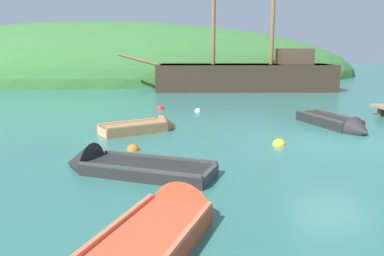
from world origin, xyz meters
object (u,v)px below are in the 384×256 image
(rowboat_far, at_px, (121,169))
(rowboat_center, at_px, (144,129))
(buoy_red, at_px, (160,109))
(buoy_orange, at_px, (133,150))
(sailing_ship, at_px, (246,80))
(rowboat_near_dock, at_px, (336,125))
(buoy_white, at_px, (198,111))
(rowboat_portside, at_px, (162,231))
(buoy_yellow, at_px, (279,145))

(rowboat_far, relative_size, rowboat_center, 1.31)
(buoy_red, distance_m, buoy_orange, 8.18)
(sailing_ship, height_order, rowboat_near_dock, sailing_ship)
(sailing_ship, relative_size, buoy_orange, 40.75)
(rowboat_center, height_order, buoy_white, rowboat_center)
(rowboat_portside, bearing_deg, buoy_orange, 32.50)
(rowboat_portside, xyz_separation_m, buoy_orange, (-0.41, 5.74, -0.10))
(buoy_yellow, height_order, buoy_orange, buoy_yellow)
(rowboat_near_dock, height_order, rowboat_portside, rowboat_portside)
(rowboat_far, distance_m, buoy_white, 9.76)
(sailing_ship, distance_m, buoy_white, 10.37)
(rowboat_far, distance_m, buoy_yellow, 5.28)
(sailing_ship, relative_size, rowboat_portside, 3.97)
(rowboat_far, height_order, buoy_yellow, rowboat_far)
(sailing_ship, relative_size, buoy_yellow, 37.88)
(rowboat_portside, bearing_deg, sailing_ship, 8.72)
(buoy_yellow, bearing_deg, sailing_ship, 77.22)
(rowboat_center, bearing_deg, rowboat_far, -122.78)
(rowboat_center, xyz_separation_m, rowboat_portside, (-0.03, -8.39, -0.01))
(rowboat_near_dock, bearing_deg, rowboat_far, -70.61)
(rowboat_center, height_order, rowboat_portside, rowboat_portside)
(rowboat_near_dock, distance_m, rowboat_center, 7.29)
(rowboat_center, bearing_deg, buoy_yellow, -57.00)
(rowboat_near_dock, relative_size, rowboat_center, 1.26)
(buoy_orange, bearing_deg, buoy_red, 79.99)
(buoy_yellow, relative_size, buoy_orange, 1.08)
(rowboat_far, bearing_deg, buoy_white, -82.35)
(rowboat_near_dock, height_order, buoy_orange, rowboat_near_dock)
(sailing_ship, xyz_separation_m, buoy_white, (-5.05, -9.02, -0.72))
(rowboat_portside, relative_size, buoy_red, 9.72)
(rowboat_near_dock, distance_m, buoy_yellow, 3.89)
(sailing_ship, bearing_deg, rowboat_far, 72.45)
(sailing_ship, bearing_deg, buoy_orange, 70.48)
(rowboat_near_dock, bearing_deg, buoy_white, -145.43)
(buoy_red, bearing_deg, buoy_yellow, -68.81)
(rowboat_portside, relative_size, buoy_white, 12.37)
(buoy_white, bearing_deg, rowboat_center, -121.82)
(sailing_ship, bearing_deg, rowboat_portside, 77.87)
(rowboat_center, distance_m, buoy_orange, 2.69)
(sailing_ship, distance_m, buoy_yellow, 16.50)
(rowboat_center, height_order, buoy_yellow, rowboat_center)
(buoy_yellow, bearing_deg, rowboat_near_dock, 35.67)
(buoy_orange, bearing_deg, rowboat_far, -98.19)
(sailing_ship, relative_size, rowboat_center, 4.98)
(buoy_red, bearing_deg, rowboat_far, -99.64)
(buoy_red, bearing_deg, buoy_orange, -100.01)
(sailing_ship, height_order, rowboat_center, sailing_ship)
(rowboat_far, relative_size, buoy_yellow, 9.95)
(rowboat_far, relative_size, buoy_white, 12.91)
(buoy_yellow, height_order, buoy_white, buoy_yellow)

